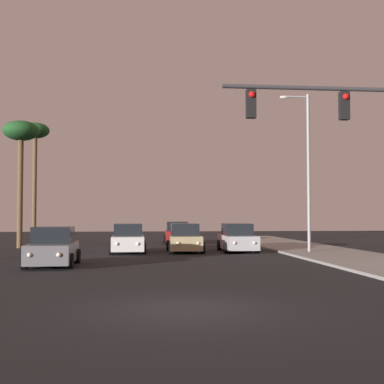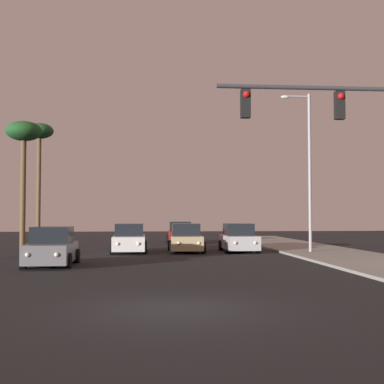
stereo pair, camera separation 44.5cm
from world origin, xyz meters
name	(u,v)px [view 1 (the left image)]	position (x,y,z in m)	size (l,w,h in m)	color
ground_plane	(186,309)	(0.00, 0.00, 0.00)	(120.00, 120.00, 0.00)	black
sidewalk_right	(382,264)	(9.50, 10.00, 0.06)	(5.00, 60.00, 0.12)	gray
car_grey	(53,248)	(-4.74, 11.00, 0.76)	(2.04, 4.32, 1.68)	slate
car_red	(177,234)	(1.90, 28.63, 0.76)	(2.04, 4.34, 1.68)	maroon
car_white	(128,240)	(-1.67, 18.85, 0.76)	(2.04, 4.31, 1.68)	silver
car_tan	(185,239)	(1.65, 19.09, 0.76)	(2.04, 4.34, 1.68)	tan
car_silver	(237,239)	(4.81, 19.11, 0.76)	(2.04, 4.31, 1.68)	#B7B7BC
traffic_light_mast	(357,137)	(5.87, 3.92, 4.66)	(6.17, 0.36, 6.50)	#38383D
street_lamp	(306,164)	(8.45, 17.15, 5.12)	(1.74, 0.24, 9.00)	#99999E
palm_tree_mid	(21,138)	(-8.93, 24.00, 7.37)	(2.40, 2.40, 8.49)	brown
palm_tree_far	(35,138)	(-9.89, 34.00, 8.76)	(2.40, 2.40, 10.08)	brown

